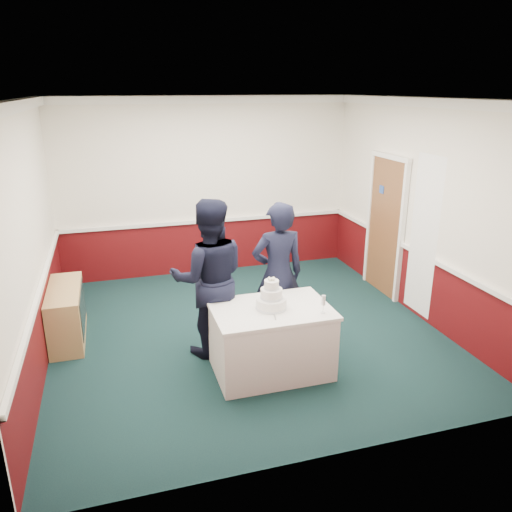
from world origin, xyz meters
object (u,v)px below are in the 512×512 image
object	(u,v)px
cake_knife	(274,316)
person_man	(209,279)
person_woman	(278,274)
cake_table	(271,339)
champagne_flute	(323,301)
wedding_cake	(271,299)
sideboard	(67,314)

from	to	relation	value
cake_knife	person_man	world-z (taller)	person_man
cake_knife	person_woman	xyz separation A→B (m)	(0.33, 0.86, 0.13)
cake_table	person_man	distance (m)	1.02
cake_table	champagne_flute	size ratio (longest dim) A/B	6.44
cake_table	wedding_cake	bearing A→B (deg)	90.00
cake_knife	champagne_flute	distance (m)	0.55
sideboard	cake_table	world-z (taller)	cake_table
champagne_flute	person_woman	xyz separation A→B (m)	(-0.20, 0.94, -0.01)
cake_table	wedding_cake	world-z (taller)	wedding_cake
wedding_cake	person_man	bearing A→B (deg)	131.70
cake_knife	person_man	distance (m)	1.01
champagne_flute	person_woman	size ratio (longest dim) A/B	0.11
cake_table	cake_knife	xyz separation A→B (m)	(-0.03, -0.20, 0.39)
sideboard	cake_table	size ratio (longest dim) A/B	0.91
sideboard	person_woman	xyz separation A→B (m)	(2.58, -0.83, 0.57)
cake_table	person_woman	size ratio (longest dim) A/B	0.72
cake_knife	person_woman	distance (m)	0.93
champagne_flute	cake_table	bearing A→B (deg)	150.75
person_man	person_woman	world-z (taller)	person_man
person_man	person_woman	distance (m)	0.87
cake_knife	champagne_flute	xyz separation A→B (m)	(0.53, -0.08, 0.14)
wedding_cake	person_man	distance (m)	0.86
cake_table	person_woman	distance (m)	0.89
sideboard	cake_knife	bearing A→B (deg)	-36.96
cake_table	cake_knife	world-z (taller)	cake_knife
cake_table	person_man	size ratio (longest dim) A/B	0.68
cake_knife	person_man	bearing A→B (deg)	134.08
sideboard	wedding_cake	size ratio (longest dim) A/B	3.30
wedding_cake	cake_knife	size ratio (longest dim) A/B	1.65
cake_table	champagne_flute	distance (m)	0.78
cake_knife	sideboard	bearing A→B (deg)	154.41
person_man	cake_knife	bearing A→B (deg)	130.21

